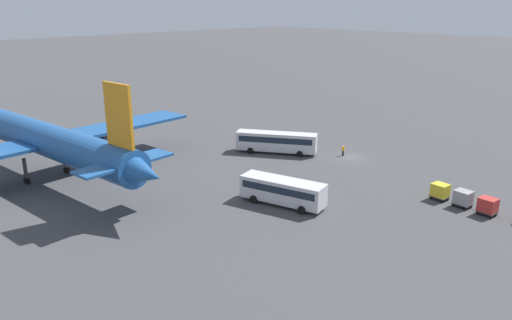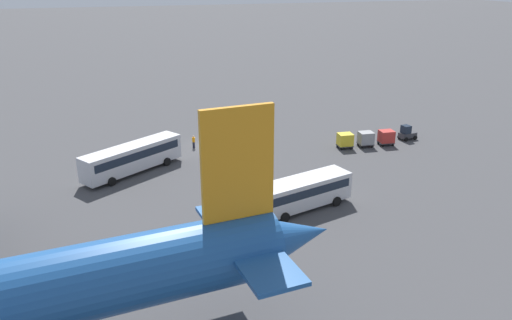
% 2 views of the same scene
% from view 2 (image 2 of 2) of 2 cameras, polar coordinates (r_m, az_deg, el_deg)
% --- Properties ---
extents(ground_plane, '(600.00, 600.00, 0.00)m').
position_cam_2_polar(ground_plane, '(68.59, -5.98, 1.53)').
color(ground_plane, '#424244').
extents(shuttle_bus_near, '(12.35, 9.15, 3.39)m').
position_cam_2_polar(shuttle_bus_near, '(60.57, -13.94, 0.41)').
color(shuttle_bus_near, silver).
rests_on(shuttle_bus_near, ground).
extents(shuttle_bus_far, '(10.89, 5.45, 3.18)m').
position_cam_2_polar(shuttle_bus_far, '(50.14, 5.38, -3.54)').
color(shuttle_bus_far, silver).
rests_on(shuttle_bus_far, ground).
extents(baggage_tug, '(2.56, 1.94, 2.10)m').
position_cam_2_polar(baggage_tug, '(74.08, 16.87, 2.97)').
color(baggage_tug, '#333338').
rests_on(baggage_tug, ground).
extents(worker_person, '(0.38, 0.38, 1.74)m').
position_cam_2_polar(worker_person, '(67.99, -7.14, 2.08)').
color(worker_person, '#1E1E2D').
rests_on(worker_person, ground).
extents(cargo_cart_red, '(2.13, 1.85, 2.06)m').
position_cam_2_polar(cargo_cart_red, '(70.81, 14.67, 2.59)').
color(cargo_cart_red, '#38383D').
rests_on(cargo_cart_red, ground).
extents(cargo_cart_grey, '(2.13, 1.85, 2.06)m').
position_cam_2_polar(cargo_cart_grey, '(69.51, 12.44, 2.45)').
color(cargo_cart_grey, '#38383D').
rests_on(cargo_cart_grey, ground).
extents(cargo_cart_yellow, '(2.13, 1.85, 2.06)m').
position_cam_2_polar(cargo_cart_yellow, '(68.28, 10.15, 2.28)').
color(cargo_cart_yellow, '#38383D').
rests_on(cargo_cart_yellow, ground).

